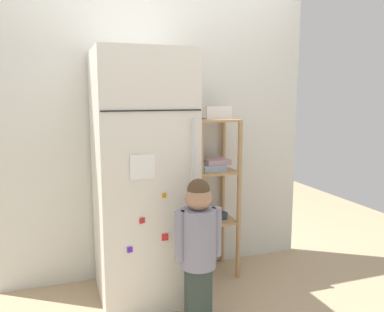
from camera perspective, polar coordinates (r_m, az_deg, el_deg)
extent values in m
plane|color=tan|center=(3.15, -2.62, -18.57)|extent=(6.00, 6.00, 0.00)
cube|color=silver|center=(3.17, -4.73, 2.93)|extent=(2.53, 0.03, 2.25)
cube|color=silver|center=(2.82, -7.14, -3.00)|extent=(0.64, 0.66, 1.75)
cube|color=black|center=(2.44, -5.70, 6.55)|extent=(0.63, 0.01, 0.01)
cylinder|color=silver|center=(2.52, 0.23, -0.82)|extent=(0.02, 0.02, 0.56)
cube|color=white|center=(2.46, -7.14, -1.56)|extent=(0.16, 0.01, 0.16)
cube|color=red|center=(2.61, -3.91, -11.62)|extent=(0.04, 0.01, 0.04)
cube|color=orange|center=(2.53, -4.03, -5.71)|extent=(0.03, 0.01, 0.03)
cube|color=red|center=(2.54, -7.19, -9.24)|extent=(0.04, 0.02, 0.03)
cube|color=#5521C4|center=(2.59, -8.96, -13.22)|extent=(0.04, 0.02, 0.03)
cube|color=#313F39|center=(2.65, 0.90, -19.42)|extent=(0.15, 0.10, 0.39)
cylinder|color=gray|center=(2.49, 0.93, -11.76)|extent=(0.22, 0.22, 0.37)
sphere|color=gray|center=(2.50, 0.40, -7.51)|extent=(0.10, 0.10, 0.10)
sphere|color=#A87A5B|center=(2.41, 0.94, -6.00)|extent=(0.17, 0.17, 0.17)
sphere|color=#4C3823|center=(2.40, 0.94, -4.95)|extent=(0.14, 0.14, 0.14)
cylinder|color=gray|center=(2.45, -1.80, -11.48)|extent=(0.06, 0.06, 0.31)
cylinder|color=gray|center=(2.53, 3.56, -10.83)|extent=(0.06, 0.06, 0.31)
cylinder|color=tan|center=(3.00, 1.29, -6.99)|extent=(0.04, 0.04, 1.26)
cylinder|color=tan|center=(3.12, 6.80, -6.41)|extent=(0.04, 0.04, 1.26)
cylinder|color=tan|center=(3.28, -0.63, -5.59)|extent=(0.04, 0.04, 1.26)
cylinder|color=tan|center=(3.39, 4.48, -5.13)|extent=(0.04, 0.04, 1.26)
cube|color=tan|center=(3.09, 3.08, 5.22)|extent=(0.34, 0.33, 0.02)
cube|color=tan|center=(3.14, 3.02, -2.14)|extent=(0.34, 0.33, 0.02)
cube|color=tan|center=(3.24, 2.96, -9.15)|extent=(0.34, 0.33, 0.02)
cube|color=#99B2C6|center=(3.12, 2.73, -1.64)|extent=(0.21, 0.21, 0.04)
cube|color=#B293A3|center=(3.15, 3.38, -0.75)|extent=(0.20, 0.20, 0.04)
cylinder|color=#2D384C|center=(3.21, 1.93, -8.80)|extent=(0.13, 0.13, 0.04)
cylinder|color=#2D384C|center=(3.26, 3.98, -8.53)|extent=(0.13, 0.13, 0.04)
cube|color=white|center=(3.12, 3.39, 5.46)|extent=(0.21, 0.16, 0.01)
cube|color=white|center=(3.04, 3.94, 6.25)|extent=(0.21, 0.01, 0.10)
cube|color=white|center=(3.18, 2.87, 6.37)|extent=(0.21, 0.01, 0.10)
cube|color=white|center=(3.08, 1.62, 6.29)|extent=(0.01, 0.16, 0.10)
cube|color=white|center=(3.15, 5.12, 6.32)|extent=(0.01, 0.16, 0.10)
sphere|color=maroon|center=(3.13, 3.78, 6.18)|extent=(0.07, 0.07, 0.07)
sphere|color=#A03609|center=(3.09, 2.96, 6.20)|extent=(0.08, 0.08, 0.08)
sphere|color=orange|center=(3.13, 3.14, 6.13)|extent=(0.06, 0.06, 0.06)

